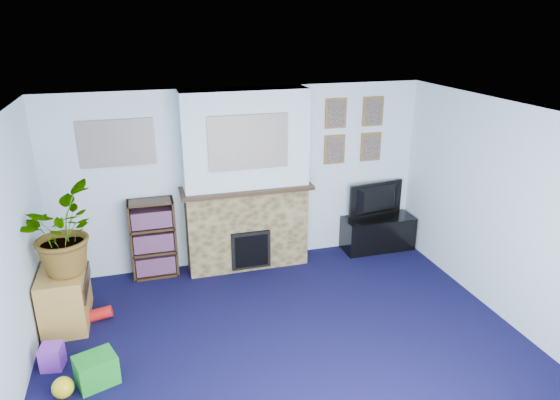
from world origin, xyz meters
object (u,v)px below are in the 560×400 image
object	(u,v)px
tv_stand	(377,234)
bookshelf	(154,240)
television	(379,201)
sideboard	(65,293)

from	to	relation	value
tv_stand	bookshelf	distance (m)	3.19
television	tv_stand	bearing A→B (deg)	81.86
television	sideboard	distance (m)	4.28
sideboard	bookshelf	bearing A→B (deg)	39.30
tv_stand	bookshelf	world-z (taller)	bookshelf
bookshelf	sideboard	size ratio (longest dim) A/B	1.26
bookshelf	tv_stand	bearing A→B (deg)	-1.38
television	bookshelf	bearing A→B (deg)	-9.16
tv_stand	sideboard	distance (m)	4.26
television	bookshelf	size ratio (longest dim) A/B	0.83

